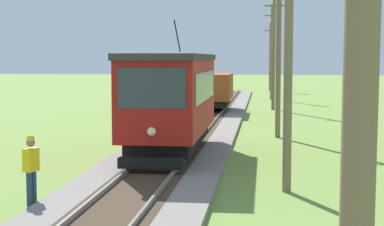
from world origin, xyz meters
TOP-DOWN VIEW (x-y plane):
  - red_tram at (0.00, 16.45)m, footprint 2.60×8.54m
  - freight_car at (0.00, 35.31)m, footprint 2.40×5.20m
  - utility_pole_near_tram at (4.03, 11.01)m, footprint 1.40×0.25m
  - utility_pole_mid at (4.03, 23.00)m, footprint 1.40×0.66m
  - utility_pole_far at (4.03, 38.26)m, footprint 1.40×0.33m
  - utility_pole_distant at (4.03, 49.57)m, footprint 1.40×0.57m
  - utility_pole_horizon at (4.03, 64.38)m, footprint 1.40×0.44m
  - gravel_pile at (-4.11, 32.46)m, footprint 2.08×2.08m
  - track_worker at (-2.38, 8.69)m, footprint 0.35×0.44m

SIDE VIEW (x-z plane):
  - gravel_pile at x=-4.11m, z-range 0.00..0.86m
  - track_worker at x=-2.38m, z-range 0.09..1.88m
  - freight_car at x=0.00m, z-range 0.40..2.71m
  - red_tram at x=0.00m, z-range -0.20..4.59m
  - utility_pole_horizon at x=4.03m, z-range 0.10..7.75m
  - utility_pole_mid at x=4.03m, z-range 0.10..8.24m
  - utility_pole_far at x=4.03m, z-range 0.10..8.42m
  - utility_pole_near_tram at x=4.03m, z-range 0.10..8.45m
  - utility_pole_distant at x=4.03m, z-range 0.10..8.51m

